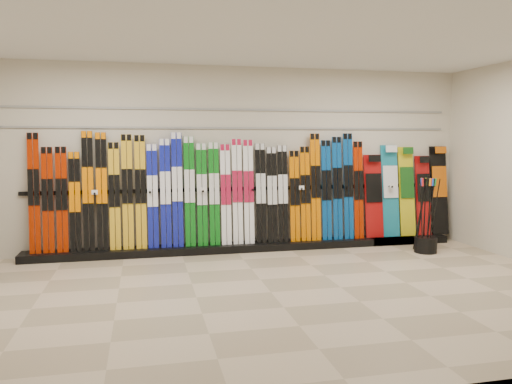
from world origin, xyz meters
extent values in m
plane|color=gray|center=(0.00, 0.00, 0.00)|extent=(8.00, 8.00, 0.00)
plane|color=beige|center=(0.00, 2.50, 1.50)|extent=(8.00, 0.00, 8.00)
plane|color=silver|center=(0.00, 0.00, 3.00)|extent=(8.00, 8.00, 0.00)
cube|color=black|center=(0.22, 2.28, 0.06)|extent=(8.00, 0.40, 0.12)
cube|color=#A01D00|center=(-3.05, 2.32, 1.02)|extent=(0.17, 0.19, 1.80)
cube|color=#A01D00|center=(-2.86, 2.31, 0.91)|extent=(0.17, 0.17, 1.59)
cube|color=#A01D00|center=(-2.66, 2.31, 0.91)|extent=(0.17, 0.17, 1.59)
cube|color=black|center=(-2.47, 2.30, 0.87)|extent=(0.17, 0.16, 1.51)
cube|color=black|center=(-2.28, 2.32, 1.03)|extent=(0.17, 0.19, 1.83)
cube|color=black|center=(-2.08, 2.32, 1.02)|extent=(0.17, 0.19, 1.80)
cube|color=gold|center=(-1.89, 2.31, 0.95)|extent=(0.17, 0.17, 1.65)
cube|color=gold|center=(-1.70, 2.31, 1.01)|extent=(0.17, 0.18, 1.78)
cube|color=gold|center=(-1.50, 2.31, 1.00)|extent=(0.17, 0.18, 1.76)
cube|color=#121A99|center=(-1.32, 2.31, 0.93)|extent=(0.17, 0.17, 1.62)
cube|color=#121A99|center=(-1.12, 2.31, 0.97)|extent=(0.17, 0.18, 1.71)
cube|color=#121A99|center=(-0.94, 2.32, 1.02)|extent=(0.17, 0.19, 1.81)
cube|color=#0E6E16|center=(-0.74, 2.31, 0.99)|extent=(0.17, 0.18, 1.74)
cube|color=#0E6E16|center=(-0.55, 2.31, 0.94)|extent=(0.17, 0.17, 1.63)
cube|color=#0E6E16|center=(-0.35, 2.31, 0.94)|extent=(0.17, 0.17, 1.65)
cube|color=white|center=(-0.16, 2.31, 0.93)|extent=(0.17, 0.17, 1.62)
cube|color=white|center=(0.03, 2.31, 0.97)|extent=(0.17, 0.18, 1.71)
cube|color=white|center=(0.22, 2.31, 0.96)|extent=(0.17, 0.18, 1.69)
cube|color=black|center=(0.42, 2.31, 0.93)|extent=(0.17, 0.17, 1.63)
cube|color=black|center=(0.61, 2.30, 0.90)|extent=(0.17, 0.16, 1.57)
cube|color=black|center=(0.80, 2.31, 0.92)|extent=(0.17, 0.17, 1.60)
cube|color=#D96900|center=(1.00, 2.30, 0.87)|extent=(0.17, 0.16, 1.51)
cube|color=#D96900|center=(1.19, 2.30, 0.91)|extent=(0.17, 0.17, 1.58)
cube|color=#D96900|center=(1.37, 2.32, 1.02)|extent=(0.17, 0.19, 1.80)
cube|color=navy|center=(1.57, 2.31, 0.96)|extent=(0.17, 0.18, 1.68)
cube|color=navy|center=(1.76, 2.31, 0.99)|extent=(0.17, 0.18, 1.74)
cube|color=navy|center=(1.96, 2.32, 1.02)|extent=(0.17, 0.19, 1.80)
cube|color=#A01D00|center=(2.15, 2.31, 0.95)|extent=(0.17, 0.17, 1.66)
cube|color=#990C0C|center=(2.45, 2.35, 0.83)|extent=(0.32, 0.22, 1.43)
cube|color=#14728C|center=(2.77, 2.36, 0.92)|extent=(0.31, 0.25, 1.60)
cube|color=gold|center=(3.09, 2.36, 0.90)|extent=(0.28, 0.24, 1.56)
cube|color=#990C0C|center=(3.41, 2.35, 0.82)|extent=(0.27, 0.22, 1.41)
cube|color=black|center=(3.73, 2.36, 0.91)|extent=(0.32, 0.24, 1.57)
cylinder|color=black|center=(2.96, 1.49, 0.12)|extent=(0.35, 0.35, 0.25)
cylinder|color=black|center=(2.92, 1.58, 0.61)|extent=(0.11, 0.10, 1.18)
cylinder|color=black|center=(2.99, 1.47, 0.61)|extent=(0.12, 0.09, 1.18)
cylinder|color=black|center=(3.03, 1.46, 0.61)|extent=(0.06, 0.05, 1.18)
cylinder|color=black|center=(2.98, 1.58, 0.61)|extent=(0.05, 0.08, 1.18)
cylinder|color=black|center=(2.85, 1.45, 0.61)|extent=(0.09, 0.07, 1.18)
cylinder|color=black|center=(2.95, 1.54, 0.61)|extent=(0.06, 0.11, 1.18)
cylinder|color=black|center=(2.87, 1.53, 0.61)|extent=(0.15, 0.02, 1.17)
cylinder|color=black|center=(3.07, 1.45, 0.61)|extent=(0.10, 0.15, 1.17)
cylinder|color=black|center=(3.02, 1.48, 0.61)|extent=(0.08, 0.09, 1.18)
cylinder|color=black|center=(2.91, 1.61, 0.61)|extent=(0.15, 0.12, 1.17)
cylinder|color=black|center=(3.02, 1.52, 0.61)|extent=(0.05, 0.05, 1.18)
cube|color=gray|center=(0.00, 2.48, 2.00)|extent=(7.60, 0.02, 0.03)
cube|color=gray|center=(0.00, 2.48, 2.30)|extent=(7.60, 0.02, 0.03)
camera|label=1|loc=(-1.46, -5.61, 1.82)|focal=35.00mm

